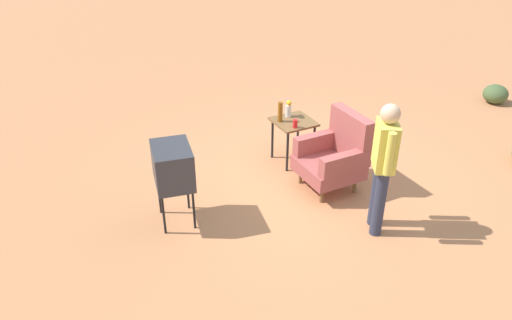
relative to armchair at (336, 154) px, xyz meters
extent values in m
plane|color=#C17A4C|center=(-0.17, -0.15, -0.50)|extent=(60.00, 60.00, 0.00)
cylinder|color=brown|center=(-0.27, -0.37, -0.39)|extent=(0.05, 0.05, 0.22)
cylinder|color=brown|center=(0.26, -0.37, -0.39)|extent=(0.05, 0.05, 0.22)
cylinder|color=brown|center=(-0.27, 0.17, -0.39)|extent=(0.05, 0.05, 0.22)
cylinder|color=brown|center=(0.27, 0.16, -0.39)|extent=(0.05, 0.05, 0.22)
cube|color=#9E4C47|center=(0.00, -0.10, -0.18)|extent=(0.76, 0.76, 0.20)
cube|color=#9E4C47|center=(0.00, 0.22, 0.24)|extent=(0.76, 0.16, 0.64)
cube|color=#9E4C47|center=(-0.32, -0.10, 0.05)|extent=(0.14, 0.68, 0.26)
cube|color=#9E4C47|center=(0.32, -0.10, 0.05)|extent=(0.14, 0.68, 0.26)
cylinder|color=black|center=(-1.09, -0.37, -0.18)|extent=(0.04, 0.04, 0.63)
cylinder|color=black|center=(-0.64, -0.37, -0.18)|extent=(0.04, 0.04, 0.63)
cylinder|color=black|center=(-1.09, 0.08, -0.18)|extent=(0.04, 0.04, 0.63)
cylinder|color=black|center=(-0.64, 0.08, -0.18)|extent=(0.04, 0.04, 0.63)
cube|color=brown|center=(-0.87, -0.14, 0.15)|extent=(0.56, 0.56, 0.03)
cylinder|color=black|center=(0.03, -2.06, -0.22)|extent=(0.03, 0.03, 0.55)
cylinder|color=black|center=(-0.41, -1.98, -0.22)|extent=(0.03, 0.03, 0.55)
cylinder|color=black|center=(-0.04, -2.41, -0.22)|extent=(0.03, 0.03, 0.55)
cylinder|color=black|center=(-0.47, -2.33, -0.22)|extent=(0.03, 0.03, 0.55)
cube|color=#333338|center=(-0.22, -2.19, 0.29)|extent=(0.67, 0.54, 0.48)
cube|color=#383D3F|center=(-0.18, -1.97, 0.29)|extent=(0.42, 0.09, 0.34)
cylinder|color=#2D3347|center=(0.94, -0.06, -0.07)|extent=(0.14, 0.14, 0.86)
cylinder|color=#2D3347|center=(1.11, -0.16, -0.07)|extent=(0.14, 0.14, 0.86)
cube|color=#D6C64C|center=(1.03, -0.11, 0.64)|extent=(0.42, 0.37, 0.56)
cylinder|color=#D6C64C|center=(0.82, 0.01, 0.67)|extent=(0.09, 0.09, 0.50)
cylinder|color=#D6C64C|center=(1.23, -0.23, 0.67)|extent=(0.09, 0.09, 0.50)
sphere|color=#DBAD84|center=(1.03, -0.11, 1.03)|extent=(0.22, 0.22, 0.22)
cylinder|color=red|center=(-0.67, -0.24, 0.23)|extent=(0.07, 0.07, 0.12)
cylinder|color=brown|center=(-0.94, -0.33, 0.31)|extent=(0.07, 0.07, 0.30)
cylinder|color=silver|center=(-1.03, -0.14, 0.25)|extent=(0.09, 0.09, 0.18)
sphere|color=yellow|center=(-1.03, -0.14, 0.39)|extent=(0.07, 0.07, 0.07)
sphere|color=#E04C66|center=(-1.07, -0.13, 0.39)|extent=(0.07, 0.07, 0.07)
sphere|color=orange|center=(-1.00, -0.16, 0.39)|extent=(0.07, 0.07, 0.07)
ellipsoid|color=#475B33|center=(-1.03, 4.43, -0.32)|extent=(0.46, 0.46, 0.35)
camera|label=1|loc=(4.67, -3.59, 3.22)|focal=34.57mm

